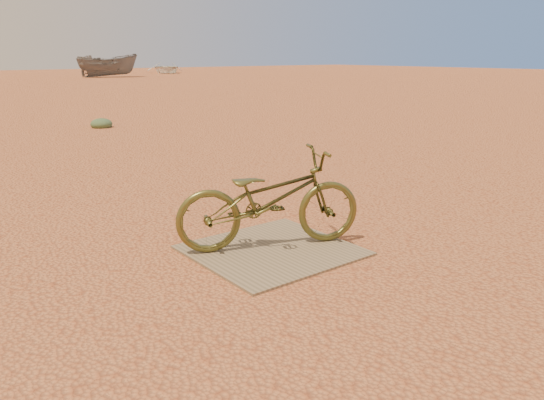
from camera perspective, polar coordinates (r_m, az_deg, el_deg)
ground at (r=4.17m, az=-2.32°, el=-9.08°), size 120.00×120.00×0.00m
plywood_board at (r=4.82m, az=0.00°, el=-5.43°), size 1.37×1.30×0.02m
bicycle at (r=4.77m, az=-0.25°, el=0.10°), size 1.80×1.19×0.89m
boat_mid_right at (r=42.83m, az=-17.24°, el=13.65°), size 4.71×2.82×1.71m
boat_far_right at (r=50.36m, az=-11.31°, el=13.77°), size 4.63×5.37×0.93m
kale_b at (r=13.62m, az=-17.85°, el=7.45°), size 0.52×0.52×0.28m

